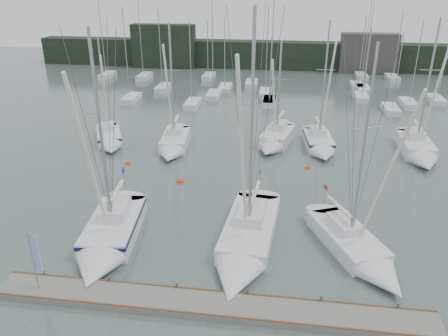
# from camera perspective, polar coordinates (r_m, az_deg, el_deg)

# --- Properties ---
(ground) EXTENTS (160.00, 160.00, 0.00)m
(ground) POSITION_cam_1_polar(r_m,az_deg,el_deg) (28.75, -0.23, -11.22)
(ground) COLOR #475653
(ground) RESTS_ON ground
(dock) EXTENTS (24.00, 2.00, 0.40)m
(dock) POSITION_cam_1_polar(r_m,az_deg,el_deg) (24.75, -1.97, -17.45)
(dock) COLOR #62625E
(dock) RESTS_ON ground
(far_treeline) EXTENTS (90.00, 4.00, 5.00)m
(far_treeline) POSITION_cam_1_polar(r_m,az_deg,el_deg) (86.47, 5.86, 14.49)
(far_treeline) COLOR black
(far_treeline) RESTS_ON ground
(far_building_left) EXTENTS (12.00, 3.00, 8.00)m
(far_building_left) POSITION_cam_1_polar(r_m,az_deg,el_deg) (87.38, -7.87, 15.49)
(far_building_left) COLOR black
(far_building_left) RESTS_ON ground
(far_building_right) EXTENTS (10.00, 3.00, 7.00)m
(far_building_right) POSITION_cam_1_polar(r_m,az_deg,el_deg) (85.53, 18.33, 14.03)
(far_building_right) COLOR #3F3C3A
(far_building_right) RESTS_ON ground
(mast_forest) EXTENTS (53.93, 25.88, 14.86)m
(mast_forest) POSITION_cam_1_polar(r_m,az_deg,el_deg) (68.06, 6.41, 10.16)
(mast_forest) COLOR silver
(mast_forest) RESTS_ON ground
(sailboat_near_left) EXTENTS (4.24, 10.25, 15.04)m
(sailboat_near_left) POSITION_cam_1_polar(r_m,az_deg,el_deg) (29.79, -15.02, -9.26)
(sailboat_near_left) COLOR silver
(sailboat_near_left) RESTS_ON ground
(sailboat_near_center) EXTENTS (4.08, 11.92, 16.20)m
(sailboat_near_center) POSITION_cam_1_polar(r_m,az_deg,el_deg) (28.27, 2.61, -10.56)
(sailboat_near_center) COLOR silver
(sailboat_near_center) RESTS_ON ground
(sailboat_near_right) EXTENTS (6.15, 9.37, 14.22)m
(sailboat_near_right) POSITION_cam_1_polar(r_m,az_deg,el_deg) (29.11, 17.67, -10.80)
(sailboat_near_right) COLOR silver
(sailboat_near_right) RESTS_ON ground
(sailboat_mid_a) EXTENTS (5.25, 7.71, 11.81)m
(sailboat_mid_a) POSITION_cam_1_polar(r_m,az_deg,el_deg) (47.71, -14.72, 3.58)
(sailboat_mid_a) COLOR silver
(sailboat_mid_a) RESTS_ON ground
(sailboat_mid_b) EXTENTS (3.37, 8.38, 13.32)m
(sailboat_mid_b) POSITION_cam_1_polar(r_m,az_deg,el_deg) (44.82, -6.66, 2.93)
(sailboat_mid_b) COLOR silver
(sailboat_mid_b) RESTS_ON ground
(sailboat_mid_c) EXTENTS (4.20, 8.13, 11.50)m
(sailboat_mid_c) POSITION_cam_1_polar(r_m,az_deg,el_deg) (45.93, 6.57, 3.50)
(sailboat_mid_c) COLOR silver
(sailboat_mid_c) RESTS_ON ground
(sailboat_mid_d) EXTENTS (3.36, 7.76, 13.54)m
(sailboat_mid_d) POSITION_cam_1_polar(r_m,az_deg,el_deg) (45.59, 12.45, 2.91)
(sailboat_mid_d) COLOR silver
(sailboat_mid_d) RESTS_ON ground
(sailboat_mid_e) EXTENTS (2.99, 8.96, 13.95)m
(sailboat_mid_e) POSITION_cam_1_polar(r_m,az_deg,el_deg) (46.94, 24.11, 1.97)
(sailboat_mid_e) COLOR silver
(sailboat_mid_e) RESTS_ON ground
(buoy_a) EXTENTS (0.67, 0.67, 0.67)m
(buoy_a) POSITION_cam_1_polar(r_m,az_deg,el_deg) (38.27, -5.72, -1.81)
(buoy_a) COLOR red
(buoy_a) RESTS_ON ground
(buoy_b) EXTENTS (0.51, 0.51, 0.51)m
(buoy_b) POSITION_cam_1_polar(r_m,az_deg,el_deg) (41.54, 10.86, 0.01)
(buoy_b) COLOR red
(buoy_b) RESTS_ON ground
(buoy_c) EXTENTS (0.56, 0.56, 0.56)m
(buoy_c) POSITION_cam_1_polar(r_m,az_deg,el_deg) (42.74, -12.44, 0.57)
(buoy_c) COLOR red
(buoy_c) RESTS_ON ground
(dock_banner) EXTENTS (0.56, 0.15, 3.72)m
(dock_banner) POSITION_cam_1_polar(r_m,az_deg,el_deg) (26.21, -23.49, -10.51)
(dock_banner) COLOR #96999D
(dock_banner) RESTS_ON dock
(seagull) EXTENTS (1.02, 0.50, 0.20)m
(seagull) POSITION_cam_1_polar(r_m,az_deg,el_deg) (27.98, 6.27, 3.50)
(seagull) COLOR white
(seagull) RESTS_ON ground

